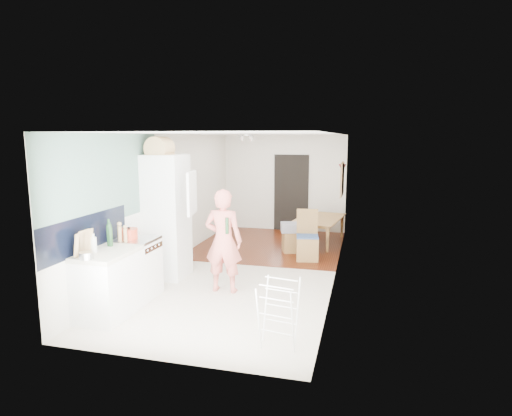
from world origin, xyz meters
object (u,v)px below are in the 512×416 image
at_px(dining_chair, 307,236).
at_px(stool, 291,242).
at_px(person, 223,232).
at_px(drying_rack, 279,314).
at_px(dining_table, 320,233).

height_order(dining_chair, stool, dining_chair).
distance_m(person, drying_rack, 2.09).
relative_size(stool, drying_rack, 0.57).
distance_m(dining_table, dining_chair, 1.49).
bearing_deg(dining_chair, person, -126.95).
distance_m(dining_table, drying_rack, 5.13).
bearing_deg(person, drying_rack, 125.59).
relative_size(person, dining_table, 1.35).
height_order(dining_table, dining_chair, dining_chair).
height_order(person, dining_table, person).
bearing_deg(dining_chair, dining_table, 76.06).
distance_m(dining_chair, drying_rack, 3.68).
xyz_separation_m(stool, drying_rack, (0.56, -4.19, 0.17)).
xyz_separation_m(dining_table, stool, (-0.52, -0.95, -0.03)).
bearing_deg(drying_rack, stool, 107.53).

